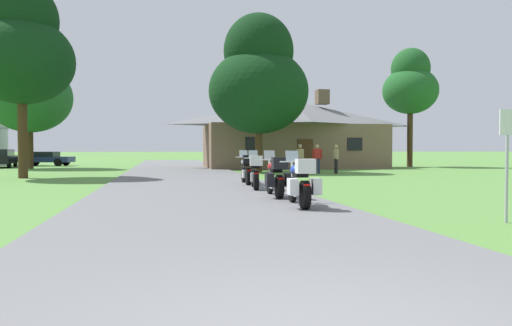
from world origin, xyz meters
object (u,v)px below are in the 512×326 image
at_px(tree_left_near, 21,48).
at_px(tree_right_of_lodge, 410,85).
at_px(tree_left_far, 29,87).
at_px(tree_by_lodge_front, 259,79).
at_px(motorcycle_green_third_in_row, 255,172).
at_px(motorcycle_red_second_in_row, 276,177).
at_px(parked_black_suv_far_left, 0,157).
at_px(motorcycle_silver_farthest_in_row, 246,169).
at_px(motorcycle_blue_nearest_to_camera, 300,183).
at_px(metal_signpost_roadside, 507,151).
at_px(bystander_tan_shirt_by_tree, 336,157).
at_px(parked_navy_sedan_far_left, 46,158).
at_px(bystander_tan_shirt_near_lodge, 300,157).
at_px(bystander_red_shirt_beside_signpost, 317,157).

height_order(tree_left_near, tree_right_of_lodge, tree_left_near).
height_order(tree_left_far, tree_by_lodge_front, tree_left_far).
xyz_separation_m(motorcycle_green_third_in_row, tree_left_far, (-12.44, 21.21, 5.21)).
distance_m(motorcycle_red_second_in_row, tree_by_lodge_front, 16.83).
bearing_deg(parked_black_suv_far_left, motorcycle_silver_farthest_in_row, -61.74).
distance_m(motorcycle_blue_nearest_to_camera, metal_signpost_roadside, 4.31).
relative_size(metal_signpost_roadside, tree_by_lodge_front, 0.22).
xyz_separation_m(motorcycle_green_third_in_row, metal_signpost_roadside, (3.31, -7.97, 0.73)).
height_order(motorcycle_green_third_in_row, tree_right_of_lodge, tree_right_of_lodge).
distance_m(tree_left_far, parked_black_suv_far_left, 6.38).
xyz_separation_m(motorcycle_green_third_in_row, parked_black_suv_far_left, (-15.28, 23.86, 0.16)).
bearing_deg(tree_right_of_lodge, bystander_tan_shirt_by_tree, -136.28).
height_order(tree_by_lodge_front, parked_navy_sedan_far_left, tree_by_lodge_front).
distance_m(bystander_tan_shirt_near_lodge, tree_by_lodge_front, 5.35).
distance_m(motorcycle_silver_farthest_in_row, tree_right_of_lodge, 24.21).
xyz_separation_m(motorcycle_red_second_in_row, bystander_tan_shirt_by_tree, (6.62, 13.07, 0.32)).
relative_size(motorcycle_blue_nearest_to_camera, bystander_tan_shirt_by_tree, 1.25).
bearing_deg(bystander_tan_shirt_by_tree, metal_signpost_roadside, -4.91).
bearing_deg(tree_left_near, bystander_tan_shirt_near_lodge, 13.20).
height_order(tree_left_far, tree_right_of_lodge, tree_left_far).
distance_m(motorcycle_red_second_in_row, metal_signpost_roadside, 6.11).
distance_m(motorcycle_silver_farthest_in_row, metal_signpost_roadside, 10.78).
xyz_separation_m(tree_left_near, tree_by_lodge_front, (12.39, 3.97, -0.58)).
bearing_deg(bystander_red_shirt_beside_signpost, metal_signpost_roadside, 97.45).
distance_m(tree_left_near, tree_by_lodge_front, 13.03).
distance_m(motorcycle_silver_farthest_in_row, bystander_red_shirt_beside_signpost, 10.02).
xyz_separation_m(tree_left_far, tree_left_near, (2.75, -12.20, 0.40)).
bearing_deg(bystander_red_shirt_beside_signpost, tree_right_of_lodge, -125.66).
bearing_deg(metal_signpost_roadside, motorcycle_red_second_in_row, 122.56).
relative_size(parked_black_suv_far_left, parked_navy_sedan_far_left, 1.08).
bearing_deg(motorcycle_silver_farthest_in_row, parked_black_suv_far_left, 127.87).
relative_size(bystander_red_shirt_beside_signpost, metal_signpost_roadside, 0.78).
xyz_separation_m(metal_signpost_roadside, tree_left_near, (-13.00, 16.98, 4.88)).
bearing_deg(bystander_tan_shirt_by_tree, motorcycle_silver_farthest_in_row, -34.14).
xyz_separation_m(motorcycle_silver_farthest_in_row, tree_left_near, (-9.79, 6.71, 5.61)).
bearing_deg(metal_signpost_roadside, motorcycle_silver_farthest_in_row, 107.39).
height_order(motorcycle_silver_farthest_in_row, bystander_red_shirt_beside_signpost, bystander_red_shirt_beside_signpost).
distance_m(metal_signpost_roadside, parked_navy_sedan_far_left, 38.52).
height_order(motorcycle_green_third_in_row, motorcycle_silver_farthest_in_row, same).
height_order(tree_left_far, tree_left_near, tree_left_far).
bearing_deg(metal_signpost_roadside, tree_right_of_lodge, 64.70).
distance_m(bystander_red_shirt_beside_signpost, tree_right_of_lodge, 14.79).
relative_size(motorcycle_red_second_in_row, bystander_red_shirt_beside_signpost, 1.25).
distance_m(motorcycle_blue_nearest_to_camera, motorcycle_red_second_in_row, 2.36).
height_order(bystander_tan_shirt_by_tree, tree_right_of_lodge, tree_right_of_lodge).
height_order(tree_right_of_lodge, parked_navy_sedan_far_left, tree_right_of_lodge).
height_order(bystander_tan_shirt_by_tree, parked_black_suv_far_left, bystander_tan_shirt_by_tree).
xyz_separation_m(motorcycle_silver_farthest_in_row, parked_black_suv_far_left, (-15.38, 21.57, 0.16)).
relative_size(bystander_red_shirt_beside_signpost, bystander_tan_shirt_by_tree, 1.00).
relative_size(bystander_tan_shirt_near_lodge, tree_left_far, 0.17).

